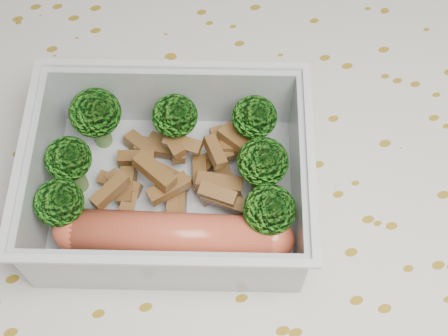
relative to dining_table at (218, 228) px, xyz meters
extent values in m
cube|color=brown|center=(0.00, 0.00, 0.06)|extent=(1.40, 0.90, 0.04)
cube|color=silver|center=(0.00, 0.00, 0.09)|extent=(1.46, 0.96, 0.01)
cube|color=silver|center=(-0.04, 0.00, 0.09)|extent=(0.22, 0.19, 0.00)
cube|color=silver|center=(-0.02, 0.06, 0.12)|extent=(0.18, 0.06, 0.06)
cube|color=silver|center=(-0.06, -0.07, 0.12)|extent=(0.18, 0.06, 0.06)
cube|color=silver|center=(0.05, -0.03, 0.12)|extent=(0.04, 0.13, 0.06)
cube|color=silver|center=(-0.12, 0.02, 0.12)|extent=(0.04, 0.13, 0.06)
cube|color=silver|center=(-0.01, 0.07, 0.16)|extent=(0.19, 0.06, 0.00)
cube|color=silver|center=(-0.06, -0.08, 0.16)|extent=(0.19, 0.06, 0.00)
cube|color=silver|center=(0.06, -0.03, 0.16)|extent=(0.05, 0.14, 0.00)
cube|color=silver|center=(-0.13, 0.02, 0.16)|extent=(0.05, 0.14, 0.00)
cylinder|color=#608C3F|center=(-0.08, 0.06, 0.11)|extent=(0.02, 0.02, 0.03)
ellipsoid|color=#38901B|center=(-0.08, 0.06, 0.13)|extent=(0.04, 0.04, 0.03)
cylinder|color=#608C3F|center=(-0.02, 0.04, 0.11)|extent=(0.02, 0.02, 0.03)
ellipsoid|color=#38901B|center=(-0.02, 0.04, 0.14)|extent=(0.03, 0.03, 0.03)
cylinder|color=#608C3F|center=(0.03, 0.02, 0.11)|extent=(0.02, 0.02, 0.03)
ellipsoid|color=#38901B|center=(0.03, 0.02, 0.14)|extent=(0.03, 0.03, 0.03)
cylinder|color=#608C3F|center=(-0.10, 0.02, 0.11)|extent=(0.02, 0.02, 0.03)
ellipsoid|color=#38901B|center=(-0.10, 0.02, 0.14)|extent=(0.03, 0.03, 0.03)
cylinder|color=#608C3F|center=(0.03, -0.02, 0.11)|extent=(0.02, 0.02, 0.03)
ellipsoid|color=#38901B|center=(0.03, -0.02, 0.13)|extent=(0.04, 0.04, 0.03)
cylinder|color=#608C3F|center=(-0.11, -0.01, 0.11)|extent=(0.02, 0.02, 0.03)
ellipsoid|color=#38901B|center=(-0.11, -0.01, 0.14)|extent=(0.03, 0.03, 0.03)
cylinder|color=#608C3F|center=(0.02, -0.05, 0.11)|extent=(0.02, 0.02, 0.03)
ellipsoid|color=#38901B|center=(0.02, -0.05, 0.14)|extent=(0.04, 0.04, 0.03)
cube|color=brown|center=(-0.06, 0.03, 0.10)|extent=(0.03, 0.02, 0.01)
cube|color=brown|center=(-0.04, -0.01, 0.11)|extent=(0.03, 0.02, 0.01)
cube|color=brown|center=(0.01, -0.01, 0.10)|extent=(0.01, 0.03, 0.01)
cube|color=brown|center=(-0.01, 0.00, 0.10)|extent=(0.02, 0.03, 0.01)
cube|color=brown|center=(-0.02, 0.03, 0.11)|extent=(0.01, 0.03, 0.01)
cube|color=brown|center=(0.01, 0.02, 0.11)|extent=(0.01, 0.03, 0.01)
cube|color=brown|center=(-0.03, 0.04, 0.10)|extent=(0.03, 0.03, 0.01)
cube|color=brown|center=(-0.08, 0.00, 0.12)|extent=(0.03, 0.02, 0.01)
cube|color=brown|center=(-0.07, 0.01, 0.10)|extent=(0.03, 0.03, 0.01)
cube|color=brown|center=(0.00, 0.01, 0.12)|extent=(0.01, 0.03, 0.01)
cube|color=brown|center=(0.00, -0.01, 0.10)|extent=(0.03, 0.02, 0.01)
cube|color=brown|center=(0.02, 0.02, 0.12)|extent=(0.03, 0.03, 0.01)
cube|color=brown|center=(-0.07, 0.00, 0.10)|extent=(0.02, 0.03, 0.01)
cube|color=brown|center=(-0.03, -0.01, 0.10)|extent=(0.02, 0.04, 0.01)
cube|color=brown|center=(-0.04, 0.00, 0.12)|extent=(0.03, 0.04, 0.01)
cube|color=brown|center=(0.00, -0.01, 0.11)|extent=(0.04, 0.03, 0.01)
cube|color=brown|center=(-0.07, 0.01, 0.10)|extent=(0.02, 0.03, 0.01)
cube|color=brown|center=(0.00, 0.02, 0.10)|extent=(0.03, 0.03, 0.01)
cube|color=brown|center=(-0.04, -0.01, 0.10)|extent=(0.02, 0.03, 0.01)
cube|color=brown|center=(-0.07, 0.01, 0.10)|extent=(0.02, 0.03, 0.01)
cube|color=brown|center=(0.02, 0.01, 0.11)|extent=(0.03, 0.02, 0.01)
cube|color=brown|center=(-0.02, 0.02, 0.12)|extent=(0.03, 0.03, 0.01)
cube|color=brown|center=(0.01, 0.02, 0.10)|extent=(0.03, 0.03, 0.01)
cube|color=brown|center=(-0.01, -0.02, 0.12)|extent=(0.03, 0.03, 0.01)
cube|color=brown|center=(-0.03, 0.01, 0.10)|extent=(0.03, 0.03, 0.01)
cube|color=brown|center=(-0.03, 0.02, 0.12)|extent=(0.02, 0.02, 0.01)
cube|color=brown|center=(-0.04, 0.04, 0.10)|extent=(0.03, 0.02, 0.01)
cube|color=brown|center=(0.00, -0.03, 0.11)|extent=(0.03, 0.03, 0.01)
cube|color=brown|center=(-0.05, 0.04, 0.10)|extent=(0.02, 0.03, 0.01)
cube|color=brown|center=(0.01, -0.02, 0.10)|extent=(0.01, 0.03, 0.01)
cylinder|color=#CF5235|center=(-0.04, -0.04, 0.12)|extent=(0.14, 0.07, 0.03)
sphere|color=#CF5235|center=(0.02, -0.07, 0.12)|extent=(0.03, 0.03, 0.03)
sphere|color=#CF5235|center=(-0.11, -0.02, 0.12)|extent=(0.03, 0.03, 0.03)
camera|label=1|loc=(-0.05, -0.21, 0.52)|focal=50.00mm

